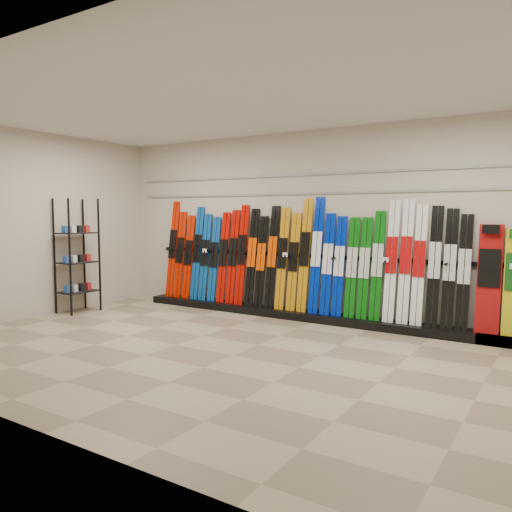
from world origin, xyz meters
The scene contains 9 objects.
floor centered at (0.00, 0.00, 0.00)m, with size 8.00×8.00×0.00m, color #86765C.
back_wall centered at (0.00, 2.50, 1.50)m, with size 8.00×8.00×0.00m, color beige.
left_wall centered at (-4.00, 0.00, 1.50)m, with size 5.00×5.00×0.00m, color beige.
ceiling centered at (0.00, 0.00, 3.00)m, with size 8.00×8.00×0.00m, color silver.
ski_rack_base centered at (0.22, 2.28, 0.06)m, with size 8.00×0.40×0.12m, color black.
skis centered at (-0.44, 2.35, 0.94)m, with size 5.36×0.29×1.83m.
accessory_rack centered at (-3.75, 0.75, 0.97)m, with size 0.40×0.60×1.93m, color black.
slatwall_rail_0 centered at (0.00, 2.48, 2.00)m, with size 7.60×0.02×0.03m, color gray.
slatwall_rail_1 centered at (0.00, 2.48, 2.30)m, with size 7.60×0.02×0.03m, color gray.
Camera 1 is at (3.34, -4.75, 1.68)m, focal length 35.00 mm.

